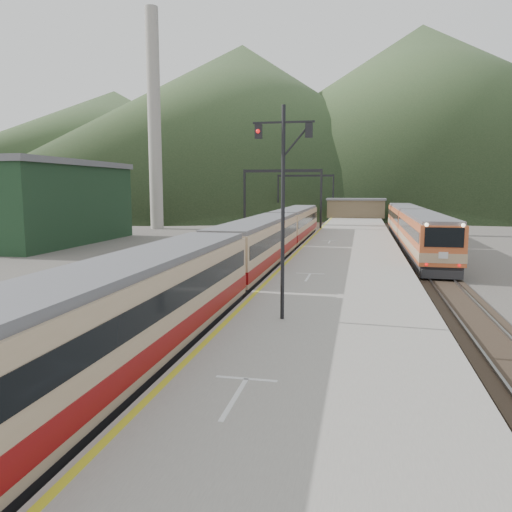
# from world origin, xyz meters

# --- Properties ---
(track_main) EXTENTS (2.60, 200.00, 0.23)m
(track_main) POSITION_xyz_m (0.00, 40.00, 0.07)
(track_main) COLOR black
(track_main) RESTS_ON ground
(track_far) EXTENTS (2.60, 200.00, 0.23)m
(track_far) POSITION_xyz_m (-5.00, 40.00, 0.07)
(track_far) COLOR black
(track_far) RESTS_ON ground
(track_second) EXTENTS (2.60, 200.00, 0.23)m
(track_second) POSITION_xyz_m (11.50, 40.00, 0.07)
(track_second) COLOR black
(track_second) RESTS_ON ground
(platform) EXTENTS (8.00, 100.00, 1.00)m
(platform) POSITION_xyz_m (5.60, 38.00, 0.50)
(platform) COLOR gray
(platform) RESTS_ON ground
(gantry_near) EXTENTS (9.55, 0.25, 8.00)m
(gantry_near) POSITION_xyz_m (-2.85, 55.00, 5.59)
(gantry_near) COLOR black
(gantry_near) RESTS_ON ground
(gantry_far) EXTENTS (9.55, 0.25, 8.00)m
(gantry_far) POSITION_xyz_m (-2.85, 80.00, 5.59)
(gantry_far) COLOR black
(gantry_far) RESTS_ON ground
(warehouse) EXTENTS (14.50, 20.50, 8.60)m
(warehouse) POSITION_xyz_m (-28.00, 42.00, 4.32)
(warehouse) COLOR #18301C
(warehouse) RESTS_ON ground
(smokestack) EXTENTS (1.80, 1.80, 30.00)m
(smokestack) POSITION_xyz_m (-22.00, 62.00, 15.00)
(smokestack) COLOR #9E998E
(smokestack) RESTS_ON ground
(station_shed) EXTENTS (9.40, 4.40, 3.10)m
(station_shed) POSITION_xyz_m (5.60, 78.00, 2.57)
(station_shed) COLOR brown
(station_shed) RESTS_ON platform
(hill_a) EXTENTS (180.00, 180.00, 60.00)m
(hill_a) POSITION_xyz_m (-40.00, 190.00, 30.00)
(hill_a) COLOR #2D4324
(hill_a) RESTS_ON ground
(hill_b) EXTENTS (220.00, 220.00, 75.00)m
(hill_b) POSITION_xyz_m (30.00, 230.00, 37.50)
(hill_b) COLOR #2D4324
(hill_b) RESTS_ON ground
(hill_d) EXTENTS (200.00, 200.00, 55.00)m
(hill_d) POSITION_xyz_m (-120.00, 240.00, 27.50)
(hill_d) COLOR #2D4324
(hill_d) RESTS_ON ground
(main_train) EXTENTS (2.69, 55.31, 3.29)m
(main_train) POSITION_xyz_m (0.00, 27.15, 1.87)
(main_train) COLOR tan
(main_train) RESTS_ON track_main
(second_train) EXTENTS (2.79, 38.00, 3.40)m
(second_train) POSITION_xyz_m (11.50, 46.23, 1.93)
(second_train) COLOR #C7592D
(second_train) RESTS_ON track_second
(signal_mast) EXTENTS (2.20, 0.18, 7.71)m
(signal_mast) POSITION_xyz_m (3.77, 13.21, 5.67)
(signal_mast) COLOR black
(signal_mast) RESTS_ON platform
(short_signal_a) EXTENTS (0.23, 0.17, 2.27)m
(short_signal_a) POSITION_xyz_m (-2.80, 9.12, 1.46)
(short_signal_a) COLOR black
(short_signal_a) RESTS_ON ground
(short_signal_b) EXTENTS (0.23, 0.17, 2.27)m
(short_signal_b) POSITION_xyz_m (-2.28, 34.82, 1.46)
(short_signal_b) COLOR black
(short_signal_b) RESTS_ON ground
(short_signal_c) EXTENTS (0.26, 0.23, 2.27)m
(short_signal_c) POSITION_xyz_m (-6.82, 16.32, 1.46)
(short_signal_c) COLOR black
(short_signal_c) RESTS_ON ground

